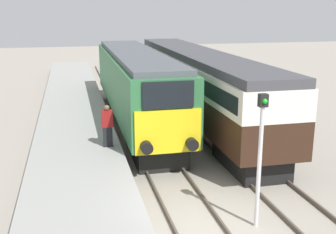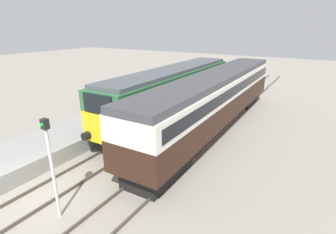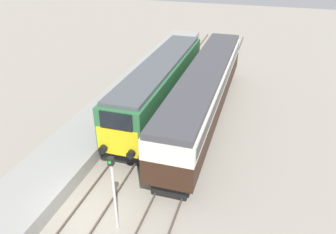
# 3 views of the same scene
# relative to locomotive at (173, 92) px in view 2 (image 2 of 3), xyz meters

# --- Properties ---
(ground_plane) EXTENTS (120.00, 120.00, 0.00)m
(ground_plane) POSITION_rel_locomotive_xyz_m (0.00, -11.50, -2.24)
(ground_plane) COLOR gray
(platform_left) EXTENTS (3.50, 50.00, 0.86)m
(platform_left) POSITION_rel_locomotive_xyz_m (-3.30, -3.50, -1.81)
(platform_left) COLOR gray
(platform_left) RESTS_ON ground_plane
(rails_near_track) EXTENTS (1.51, 60.00, 0.14)m
(rails_near_track) POSITION_rel_locomotive_xyz_m (0.00, -6.50, -2.17)
(rails_near_track) COLOR #4C4238
(rails_near_track) RESTS_ON ground_plane
(rails_far_track) EXTENTS (1.50, 60.00, 0.14)m
(rails_far_track) POSITION_rel_locomotive_xyz_m (3.40, -6.50, -2.17)
(rails_far_track) COLOR #4C4238
(rails_far_track) RESTS_ON ground_plane
(locomotive) EXTENTS (2.70, 15.71, 3.98)m
(locomotive) POSITION_rel_locomotive_xyz_m (0.00, 0.00, 0.00)
(locomotive) COLOR black
(locomotive) RESTS_ON ground_plane
(passenger_carriage) EXTENTS (2.75, 18.94, 3.92)m
(passenger_carriage) POSITION_rel_locomotive_xyz_m (3.40, -0.08, 0.15)
(passenger_carriage) COLOR black
(passenger_carriage) RESTS_ON ground_plane
(person_on_platform) EXTENTS (0.44, 0.26, 1.69)m
(person_on_platform) POSITION_rel_locomotive_xyz_m (-2.06, -5.91, -0.54)
(person_on_platform) COLOR black
(person_on_platform) RESTS_ON platform_left
(signal_post) EXTENTS (0.24, 0.28, 3.96)m
(signal_post) POSITION_rel_locomotive_xyz_m (1.70, -11.69, 0.11)
(signal_post) COLOR silver
(signal_post) RESTS_ON ground_plane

